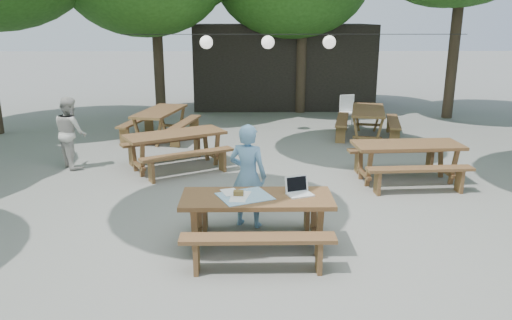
{
  "coord_description": "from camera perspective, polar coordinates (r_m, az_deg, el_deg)",
  "views": [
    {
      "loc": [
        -0.73,
        -7.28,
        3.02
      ],
      "look_at": [
        -0.62,
        -0.4,
        1.05
      ],
      "focal_mm": 35.0,
      "sensor_mm": 36.0,
      "label": 1
    }
  ],
  "objects": [
    {
      "name": "woman",
      "position": [
        7.33,
        -0.93,
        -1.83
      ],
      "size": [
        0.66,
        0.54,
        1.56
      ],
      "primitive_type": "imported",
      "rotation": [
        0.0,
        0.0,
        2.8
      ],
      "color": "#72A4D0",
      "rests_on": "ground"
    },
    {
      "name": "main_picnic_table",
      "position": [
        6.72,
        0.1,
        -7.09
      ],
      "size": [
        2.0,
        1.58,
        0.75
      ],
      "color": "#512D1C",
      "rests_on": "ground"
    },
    {
      "name": "tabletop_clutter",
      "position": [
        6.59,
        -1.52,
        -4.08
      ],
      "size": [
        0.82,
        0.76,
        0.08
      ],
      "color": "teal",
      "rests_on": "main_picnic_table"
    },
    {
      "name": "paper_lanterns",
      "position": [
        13.31,
        1.43,
        13.32
      ],
      "size": [
        9.0,
        0.34,
        0.38
      ],
      "color": "black",
      "rests_on": "ground"
    },
    {
      "name": "plastic_chair",
      "position": [
        14.52,
        10.6,
        4.74
      ],
      "size": [
        0.55,
        0.55,
        0.9
      ],
      "rotation": [
        0.0,
        0.0,
        0.3
      ],
      "color": "white",
      "rests_on": "ground"
    },
    {
      "name": "picnic_table_nw",
      "position": [
        10.42,
        -9.15,
        1.14
      ],
      "size": [
        2.43,
        2.3,
        0.75
      ],
      "rotation": [
        0.0,
        0.0,
        0.51
      ],
      "color": "#512D1C",
      "rests_on": "ground"
    },
    {
      "name": "laptop",
      "position": [
        6.68,
        4.87,
        -3.4
      ],
      "size": [
        0.4,
        0.36,
        0.24
      ],
      "rotation": [
        0.0,
        0.0,
        0.34
      ],
      "color": "white",
      "rests_on": "main_picnic_table"
    },
    {
      "name": "ground",
      "position": [
        7.92,
        4.44,
        -6.5
      ],
      "size": [
        80.0,
        80.0,
        0.0
      ],
      "primitive_type": "plane",
      "color": "slate",
      "rests_on": "ground"
    },
    {
      "name": "picnic_table_ne",
      "position": [
        9.85,
        16.79,
        -0.23
      ],
      "size": [
        2.04,
        1.69,
        0.75
      ],
      "rotation": [
        0.0,
        0.0,
        0.06
      ],
      "color": "#512D1C",
      "rests_on": "ground"
    },
    {
      "name": "picnic_table_far_w",
      "position": [
        13.05,
        -10.85,
        4.06
      ],
      "size": [
        1.95,
        2.19,
        0.75
      ],
      "rotation": [
        0.0,
        0.0,
        1.36
      ],
      "color": "#512D1C",
      "rests_on": "ground"
    },
    {
      "name": "second_person",
      "position": [
        10.97,
        -20.4,
        2.97
      ],
      "size": [
        0.89,
        0.91,
        1.48
      ],
      "primitive_type": "imported",
      "rotation": [
        0.0,
        0.0,
        2.26
      ],
      "color": "beige",
      "rests_on": "ground"
    },
    {
      "name": "picnic_table_far_e",
      "position": [
        13.28,
        12.62,
        4.16
      ],
      "size": [
        1.96,
        2.2,
        0.75
      ],
      "rotation": [
        0.0,
        0.0,
        1.35
      ],
      "color": "#512D1C",
      "rests_on": "ground"
    },
    {
      "name": "pavilion",
      "position": [
        17.9,
        3.05,
        10.77
      ],
      "size": [
        6.0,
        3.0,
        2.8
      ],
      "primitive_type": "cube",
      "color": "black",
      "rests_on": "ground"
    }
  ]
}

